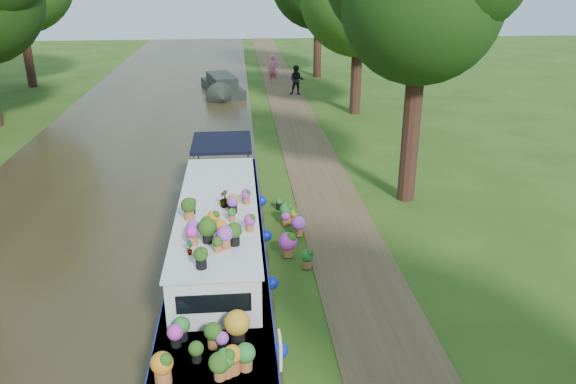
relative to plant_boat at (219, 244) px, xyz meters
The scene contains 8 objects.
ground 2.82m from the plant_boat, 33.15° to the left, with size 100.00×100.00×0.00m, color #284812.
canal_water 4.11m from the plant_boat, 158.61° to the left, with size 10.00×100.00×0.02m, color #2D2614.
towpath 3.84m from the plant_boat, 23.07° to the left, with size 2.20×100.00×0.03m, color #4F3D25.
plant_boat is the anchor object (origin of this frame).
second_boat 22.11m from the plant_boat, 90.97° to the left, with size 2.89×6.31×1.16m.
pedestrian_pink 25.25m from the plant_boat, 83.28° to the left, with size 0.67×0.44×1.85m, color #CC5475.
pedestrian_dark 21.73m from the plant_boat, 78.99° to the left, with size 0.86×0.67×1.77m, color black.
verge_plant 2.69m from the plant_boat, 40.60° to the left, with size 0.38×0.33×0.42m, color #21671F.
Camera 1 is at (-1.67, -13.94, 7.16)m, focal length 35.00 mm.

